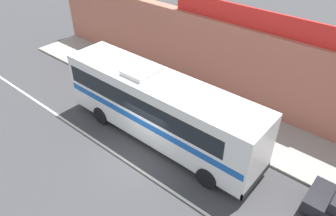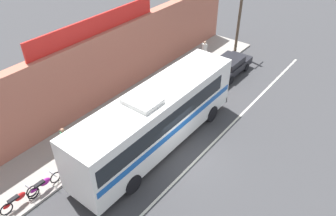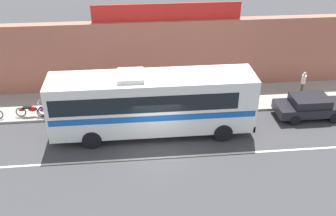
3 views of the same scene
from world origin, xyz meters
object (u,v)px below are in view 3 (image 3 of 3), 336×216
at_px(pedestrian_far_left, 91,91).
at_px(pedestrian_by_curb, 303,81).
at_px(motorcycle_green, 31,110).
at_px(intercity_bus, 151,101).
at_px(motorcycle_orange, 52,110).
at_px(parked_car, 310,106).

relative_size(pedestrian_far_left, pedestrian_by_curb, 1.08).
relative_size(motorcycle_green, pedestrian_by_curb, 1.21).
bearing_deg(motorcycle_green, pedestrian_by_curb, 3.99).
xyz_separation_m(intercity_bus, motorcycle_orange, (-5.93, 2.16, -1.50)).
distance_m(intercity_bus, pedestrian_far_left, 5.06).
bearing_deg(parked_car, pedestrian_by_curb, 76.64).
distance_m(intercity_bus, pedestrian_by_curb, 10.98).
bearing_deg(pedestrian_far_left, parked_car, -10.94).
xyz_separation_m(motorcycle_orange, pedestrian_far_left, (2.31, 1.26, 0.58)).
bearing_deg(pedestrian_far_left, motorcycle_green, -162.90).
height_order(motorcycle_green, pedestrian_by_curb, pedestrian_by_curb).
relative_size(motorcycle_orange, pedestrian_far_left, 1.08).
height_order(motorcycle_green, pedestrian_far_left, pedestrian_far_left).
bearing_deg(pedestrian_far_left, pedestrian_by_curb, 0.52).
bearing_deg(parked_car, intercity_bus, -175.03).
height_order(intercity_bus, pedestrian_by_curb, intercity_bus).
xyz_separation_m(parked_car, pedestrian_by_curb, (0.64, 2.70, 0.32)).
relative_size(parked_car, pedestrian_by_curb, 2.64).
bearing_deg(motorcycle_orange, pedestrian_far_left, 28.52).
height_order(parked_car, motorcycle_green, parked_car).
bearing_deg(motorcycle_orange, motorcycle_green, 172.51).
bearing_deg(pedestrian_far_left, intercity_bus, -43.36).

